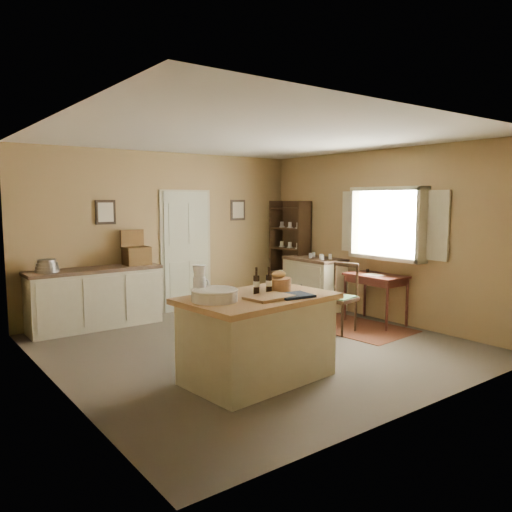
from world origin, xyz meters
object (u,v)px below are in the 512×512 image
at_px(sideboard, 96,296).
at_px(shelving_unit, 291,251).
at_px(right_cabinet, 314,283).
at_px(desk_chair, 338,299).
at_px(work_island, 257,335).
at_px(writing_desk, 376,281).

height_order(sideboard, shelving_unit, shelving_unit).
bearing_deg(right_cabinet, desk_chair, -121.42).
relative_size(work_island, right_cabinet, 1.55).
xyz_separation_m(work_island, sideboard, (-0.61, 3.19, -0.00)).
distance_m(desk_chair, right_cabinet, 1.60).
relative_size(desk_chair, shelving_unit, 0.52).
bearing_deg(shelving_unit, sideboard, 176.90).
distance_m(sideboard, desk_chair, 3.59).
bearing_deg(right_cabinet, shelving_unit, 79.34).
height_order(writing_desk, right_cabinet, right_cabinet).
relative_size(writing_desk, shelving_unit, 0.48).
distance_m(work_island, writing_desk, 3.05).
bearing_deg(desk_chair, shelving_unit, 53.21).
xyz_separation_m(work_island, shelving_unit, (3.08, 2.99, 0.46)).
distance_m(work_island, sideboard, 3.24).
distance_m(writing_desk, shelving_unit, 2.18).
xyz_separation_m(work_island, right_cabinet, (2.93, 2.19, -0.02)).
bearing_deg(work_island, writing_desk, 10.46).
height_order(work_island, shelving_unit, shelving_unit).
xyz_separation_m(writing_desk, right_cabinet, (-0.00, 1.36, -0.21)).
relative_size(writing_desk, desk_chair, 0.92).
xyz_separation_m(desk_chair, shelving_unit, (0.99, 2.17, 0.45)).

